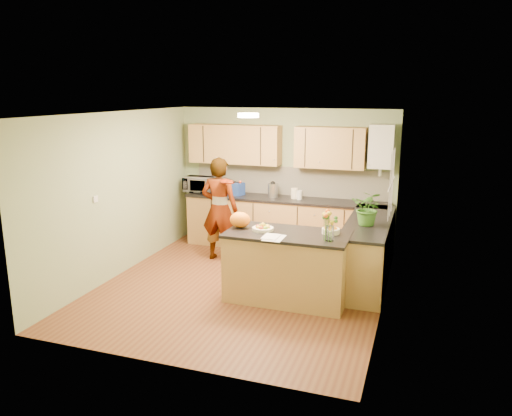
% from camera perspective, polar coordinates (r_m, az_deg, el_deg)
% --- Properties ---
extents(floor, '(4.50, 4.50, 0.00)m').
position_cam_1_polar(floor, '(7.39, -1.62, -9.00)').
color(floor, brown).
rests_on(floor, ground).
extents(ceiling, '(4.00, 4.50, 0.02)m').
position_cam_1_polar(ceiling, '(6.84, -1.76, 10.77)').
color(ceiling, silver).
rests_on(ceiling, wall_back).
extents(wall_back, '(4.00, 0.02, 2.50)m').
position_cam_1_polar(wall_back, '(9.11, 3.29, 3.46)').
color(wall_back, '#8B9E71').
rests_on(wall_back, floor).
extents(wall_front, '(4.00, 0.02, 2.50)m').
position_cam_1_polar(wall_front, '(5.04, -10.72, -4.85)').
color(wall_front, '#8B9E71').
rests_on(wall_front, floor).
extents(wall_left, '(0.02, 4.50, 2.50)m').
position_cam_1_polar(wall_left, '(7.92, -15.37, 1.52)').
color(wall_left, '#8B9E71').
rests_on(wall_left, floor).
extents(wall_right, '(0.02, 4.50, 2.50)m').
position_cam_1_polar(wall_right, '(6.60, 14.81, -0.75)').
color(wall_right, '#8B9E71').
rests_on(wall_right, floor).
extents(back_counter, '(3.64, 0.62, 0.94)m').
position_cam_1_polar(back_counter, '(8.97, 3.32, -1.80)').
color(back_counter, '#AB8044').
rests_on(back_counter, floor).
extents(right_counter, '(0.62, 2.24, 0.94)m').
position_cam_1_polar(right_counter, '(7.65, 12.71, -4.79)').
color(right_counter, '#AB8044').
rests_on(right_counter, floor).
extents(splashback, '(3.60, 0.02, 0.52)m').
position_cam_1_polar(splashback, '(9.08, 3.87, 3.09)').
color(splashback, silver).
rests_on(splashback, back_counter).
extents(upper_cabinets, '(3.20, 0.34, 0.70)m').
position_cam_1_polar(upper_cabinets, '(8.91, 1.95, 7.15)').
color(upper_cabinets, '#AB8044').
rests_on(upper_cabinets, wall_back).
extents(boiler, '(0.40, 0.30, 0.86)m').
position_cam_1_polar(boiler, '(8.57, 14.15, 6.82)').
color(boiler, silver).
rests_on(boiler, wall_back).
extents(window_right, '(0.01, 1.30, 1.05)m').
position_cam_1_polar(window_right, '(7.12, 15.27, 2.70)').
color(window_right, silver).
rests_on(window_right, wall_right).
extents(light_switch, '(0.02, 0.09, 0.09)m').
position_cam_1_polar(light_switch, '(7.43, -17.87, 0.98)').
color(light_switch, silver).
rests_on(light_switch, wall_left).
extents(ceiling_lamp, '(0.30, 0.30, 0.07)m').
position_cam_1_polar(ceiling_lamp, '(7.13, -0.89, 10.56)').
color(ceiling_lamp, '#FFEABF').
rests_on(ceiling_lamp, ceiling).
extents(peninsula_island, '(1.65, 0.85, 0.95)m').
position_cam_1_polar(peninsula_island, '(6.83, 3.59, -6.64)').
color(peninsula_island, '#AB8044').
rests_on(peninsula_island, floor).
extents(fruit_dish, '(0.29, 0.29, 0.10)m').
position_cam_1_polar(fruit_dish, '(6.77, 0.80, -2.24)').
color(fruit_dish, '#F9ECC7').
rests_on(fruit_dish, peninsula_island).
extents(orange_bowl, '(0.24, 0.24, 0.14)m').
position_cam_1_polar(orange_bowl, '(6.70, 8.55, -2.42)').
color(orange_bowl, '#F9ECC7').
rests_on(orange_bowl, peninsula_island).
extents(flower_vase, '(0.23, 0.23, 0.43)m').
position_cam_1_polar(flower_vase, '(6.31, 8.51, -1.23)').
color(flower_vase, silver).
rests_on(flower_vase, peninsula_island).
extents(orange_bag, '(0.35, 0.32, 0.22)m').
position_cam_1_polar(orange_bag, '(6.91, -1.83, -1.34)').
color(orange_bag, orange).
rests_on(orange_bag, peninsula_island).
extents(papers, '(0.25, 0.33, 0.01)m').
position_cam_1_polar(papers, '(6.43, 2.08, -3.41)').
color(papers, white).
rests_on(papers, peninsula_island).
extents(violinist, '(0.64, 0.42, 1.74)m').
position_cam_1_polar(violinist, '(8.33, -4.17, -0.15)').
color(violinist, '#EDB591').
rests_on(violinist, floor).
extents(violin, '(0.61, 0.53, 0.15)m').
position_cam_1_polar(violin, '(7.95, -3.53, 3.07)').
color(violin, '#4D0904').
rests_on(violin, violinist).
extents(microwave, '(0.53, 0.36, 0.29)m').
position_cam_1_polar(microwave, '(9.43, -6.60, 2.70)').
color(microwave, silver).
rests_on(microwave, back_counter).
extents(blue_box, '(0.33, 0.28, 0.22)m').
position_cam_1_polar(blue_box, '(9.12, -2.33, 2.21)').
color(blue_box, '#213F97').
rests_on(blue_box, back_counter).
extents(kettle, '(0.18, 0.18, 0.33)m').
position_cam_1_polar(kettle, '(8.92, 1.94, 2.12)').
color(kettle, silver).
rests_on(kettle, back_counter).
extents(jar_cream, '(0.14, 0.14, 0.19)m').
position_cam_1_polar(jar_cream, '(8.82, 4.41, 1.68)').
color(jar_cream, '#F9ECC7').
rests_on(jar_cream, back_counter).
extents(jar_white, '(0.10, 0.10, 0.16)m').
position_cam_1_polar(jar_white, '(8.76, 4.98, 1.50)').
color(jar_white, silver).
rests_on(jar_white, back_counter).
extents(potted_plant, '(0.51, 0.46, 0.50)m').
position_cam_1_polar(potted_plant, '(7.18, 12.75, 0.01)').
color(potted_plant, '#3B7226').
rests_on(potted_plant, right_counter).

